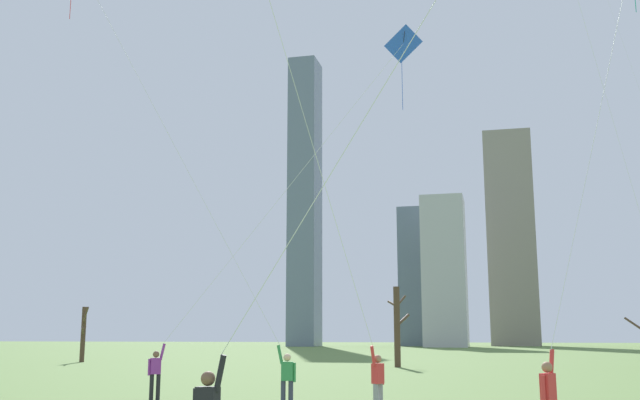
% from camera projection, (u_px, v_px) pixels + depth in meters
% --- Properties ---
extents(kite_flyer_foreground_left_red, '(9.36, 1.88, 16.29)m').
position_uv_depth(kite_flyer_foreground_left_red, '(236.00, 276.00, 22.19)').
color(kite_flyer_foreground_left_red, '#33384C').
rests_on(kite_flyer_foreground_left_red, ground).
extents(kite_flyer_midfield_right_teal, '(4.07, 5.11, 13.99)m').
position_uv_depth(kite_flyer_midfield_right_teal, '(572.00, 275.00, 15.83)').
color(kite_flyer_midfield_right_teal, gray).
rests_on(kite_flyer_midfield_right_teal, ground).
extents(kite_flyer_far_back_white, '(2.49, 8.18, 13.25)m').
position_uv_depth(kite_flyer_far_back_white, '(364.00, 333.00, 19.25)').
color(kite_flyer_far_back_white, gray).
rests_on(kite_flyer_far_back_white, ground).
extents(kite_flyer_midfield_center_yellow, '(10.64, 1.59, 17.05)m').
position_uv_depth(kite_flyer_midfield_center_yellow, '(352.00, 171.00, 10.71)').
color(kite_flyer_midfield_center_yellow, '#726656').
rests_on(kite_flyer_midfield_center_yellow, ground).
extents(kite_flyer_foreground_right_blue, '(9.17, 4.14, 14.11)m').
position_uv_depth(kite_flyer_foreground_right_blue, '(223.00, 283.00, 25.40)').
color(kite_flyer_foreground_right_blue, black).
rests_on(kite_flyer_foreground_right_blue, ground).
extents(bare_tree_left_of_center, '(1.53, 2.21, 4.39)m').
position_uv_depth(bare_tree_left_of_center, '(83.00, 332.00, 58.34)').
color(bare_tree_left_of_center, '#4C3828').
rests_on(bare_tree_left_of_center, ground).
extents(bare_tree_far_right_edge, '(1.54, 1.35, 5.42)m').
position_uv_depth(bare_tree_far_right_edge, '(397.00, 325.00, 49.38)').
color(bare_tree_far_right_edge, '#4C3828').
rests_on(bare_tree_far_right_edge, ground).
extents(skyline_tall_tower, '(5.22, 10.12, 27.01)m').
position_uv_depth(skyline_tall_tower, '(414.00, 277.00, 144.41)').
color(skyline_tall_tower, slate).
rests_on(skyline_tall_tower, ground).
extents(skyline_mid_tower_left, '(5.45, 6.77, 56.94)m').
position_uv_depth(skyline_mid_tower_left, '(305.00, 199.00, 142.63)').
color(skyline_mid_tower_left, slate).
rests_on(skyline_mid_tower_left, ground).
extents(skyline_squat_block, '(7.62, 9.66, 26.82)m').
position_uv_depth(skyline_squat_block, '(445.00, 272.00, 130.72)').
color(skyline_squat_block, '#B2B2B7').
rests_on(skyline_squat_block, ground).
extents(skyline_mid_tower_right, '(9.40, 8.23, 42.96)m').
position_uv_depth(skyline_mid_tower_right, '(511.00, 237.00, 145.77)').
color(skyline_mid_tower_right, gray).
rests_on(skyline_mid_tower_right, ground).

